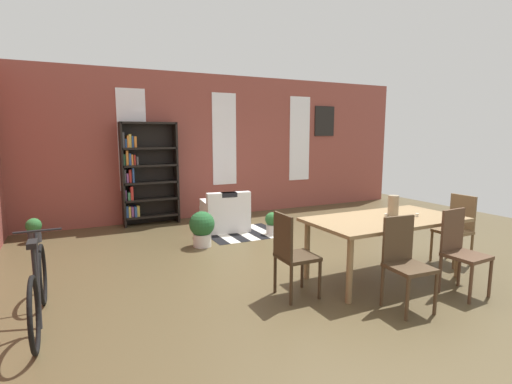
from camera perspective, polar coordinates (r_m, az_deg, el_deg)
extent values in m
plane|color=brown|center=(5.62, 9.46, -10.16)|extent=(10.79, 10.79, 0.00)
cube|color=brown|center=(8.60, -4.84, 6.73)|extent=(9.30, 0.12, 3.04)
cube|color=white|center=(8.03, -17.75, 7.31)|extent=(0.55, 0.02, 1.98)
cube|color=white|center=(8.53, -4.68, 7.74)|extent=(0.55, 0.02, 1.98)
cube|color=white|center=(9.42, 6.44, 7.79)|extent=(0.55, 0.02, 1.98)
cube|color=olive|center=(5.05, 18.48, -3.87)|extent=(1.94, 1.01, 0.04)
cylinder|color=olive|center=(4.30, 13.63, -11.16)|extent=(0.07, 0.07, 0.73)
cylinder|color=olive|center=(5.53, 27.75, -7.44)|extent=(0.07, 0.07, 0.73)
cylinder|color=olive|center=(4.91, 7.54, -8.47)|extent=(0.07, 0.07, 0.73)
cylinder|color=olive|center=(6.02, 21.53, -5.80)|extent=(0.07, 0.07, 0.73)
cylinder|color=#998466|center=(5.11, 19.58, -1.99)|extent=(0.13, 0.13, 0.27)
cylinder|color=silver|center=(5.26, 22.63, -3.14)|extent=(0.04, 0.04, 0.04)
cylinder|color=silver|center=(4.98, 19.23, -3.66)|extent=(0.04, 0.04, 0.03)
cylinder|color=silver|center=(5.11, 18.63, -3.27)|extent=(0.04, 0.04, 0.04)
cube|color=brown|center=(4.95, 28.59, -8.28)|extent=(0.42, 0.42, 0.04)
cube|color=brown|center=(4.98, 26.99, -5.08)|extent=(0.38, 0.05, 0.50)
cylinder|color=brown|center=(4.78, 29.08, -11.84)|extent=(0.04, 0.04, 0.43)
cylinder|color=brown|center=(5.08, 31.24, -10.83)|extent=(0.04, 0.04, 0.43)
cylinder|color=brown|center=(4.96, 25.48, -10.86)|extent=(0.04, 0.04, 0.43)
cylinder|color=brown|center=(5.25, 27.77, -9.96)|extent=(0.04, 0.04, 0.43)
cube|color=brown|center=(6.06, 26.97, -5.21)|extent=(0.41, 0.41, 0.04)
cube|color=brown|center=(6.15, 28.15, -2.70)|extent=(0.04, 0.38, 0.50)
cylinder|color=brown|center=(6.08, 24.43, -7.28)|extent=(0.04, 0.04, 0.43)
cylinder|color=brown|center=(5.87, 27.19, -8.01)|extent=(0.04, 0.04, 0.43)
cylinder|color=brown|center=(6.36, 26.48, -6.74)|extent=(0.04, 0.04, 0.43)
cylinder|color=brown|center=(6.16, 29.18, -7.41)|extent=(0.04, 0.04, 0.43)
cube|color=#3B2C1B|center=(4.35, 6.11, -9.49)|extent=(0.41, 0.41, 0.04)
cube|color=#3B2C1B|center=(4.19, 3.98, -6.61)|extent=(0.04, 0.38, 0.50)
cylinder|color=#3B2C1B|center=(4.38, 9.37, -12.69)|extent=(0.04, 0.04, 0.43)
cylinder|color=#3B2C1B|center=(4.66, 6.81, -11.31)|extent=(0.04, 0.04, 0.43)
cylinder|color=#3B2C1B|center=(4.20, 5.21, -13.57)|extent=(0.04, 0.04, 0.43)
cylinder|color=#3B2C1B|center=(4.49, 2.83, -12.04)|extent=(0.04, 0.04, 0.43)
cube|color=#493623|center=(4.29, 21.70, -10.35)|extent=(0.43, 0.43, 0.04)
cube|color=#493623|center=(4.34, 20.20, -6.57)|extent=(0.38, 0.06, 0.50)
cylinder|color=#493623|center=(4.13, 21.40, -14.55)|extent=(0.04, 0.04, 0.43)
cylinder|color=#493623|center=(4.37, 24.95, -13.46)|extent=(0.04, 0.04, 0.43)
cylinder|color=#493623|center=(4.38, 18.11, -13.04)|extent=(0.04, 0.04, 0.43)
cylinder|color=#493623|center=(4.60, 21.63, -12.13)|extent=(0.04, 0.04, 0.43)
cube|color=black|center=(7.84, -19.09, 2.37)|extent=(0.04, 0.30, 2.02)
cube|color=black|center=(8.04, -11.69, 2.80)|extent=(0.04, 0.30, 2.02)
cube|color=black|center=(8.07, -15.55, 2.69)|extent=(1.08, 0.01, 2.02)
cube|color=black|center=(8.05, -15.11, -3.37)|extent=(1.04, 0.30, 0.04)
cube|color=#284C8C|center=(7.95, -18.54, -2.70)|extent=(0.04, 0.24, 0.23)
cube|color=gold|center=(7.96, -18.20, -2.73)|extent=(0.04, 0.24, 0.21)
cube|color=#8C4C8C|center=(7.97, -17.80, -2.73)|extent=(0.05, 0.20, 0.20)
cube|color=#284C8C|center=(7.98, -17.41, -2.69)|extent=(0.04, 0.25, 0.20)
cube|color=gold|center=(7.98, -17.04, -2.64)|extent=(0.05, 0.18, 0.21)
cube|color=black|center=(7.99, -15.20, -1.01)|extent=(1.04, 0.30, 0.04)
cube|color=#8C4C8C|center=(7.90, -18.69, -0.42)|extent=(0.03, 0.17, 0.19)
cube|color=#33724C|center=(7.91, -18.30, -0.54)|extent=(0.05, 0.25, 0.15)
cube|color=#B22D28|center=(7.91, -17.92, -0.11)|extent=(0.05, 0.24, 0.26)
cube|color=black|center=(7.94, -15.30, 1.39)|extent=(1.04, 0.30, 0.04)
cube|color=#4C4C51|center=(7.85, -18.80, 2.24)|extent=(0.04, 0.16, 0.26)
cube|color=#8C4C8C|center=(7.86, -18.47, 1.99)|extent=(0.04, 0.19, 0.18)
cube|color=#B22D28|center=(7.86, -18.11, 2.27)|extent=(0.05, 0.19, 0.25)
cube|color=#284C8C|center=(7.87, -17.74, 2.39)|extent=(0.03, 0.24, 0.28)
cube|color=black|center=(7.91, -15.40, 3.81)|extent=(1.04, 0.30, 0.04)
cube|color=#33724C|center=(7.83, -18.89, 4.52)|extent=(0.05, 0.15, 0.21)
cube|color=orange|center=(7.83, -18.54, 4.80)|extent=(0.04, 0.21, 0.28)
cube|color=#284C8C|center=(7.84, -18.17, 4.61)|extent=(0.04, 0.22, 0.22)
cube|color=orange|center=(7.85, -17.86, 4.56)|extent=(0.03, 0.21, 0.20)
cube|color=#B22D28|center=(7.85, -17.52, 4.54)|extent=(0.03, 0.19, 0.19)
cube|color=#4C4C51|center=(7.86, -17.17, 4.43)|extent=(0.04, 0.22, 0.16)
cube|color=black|center=(7.89, -15.49, 6.24)|extent=(1.04, 0.30, 0.04)
cube|color=#4C4C51|center=(7.81, -19.05, 7.26)|extent=(0.04, 0.23, 0.29)
cube|color=#284C8C|center=(7.82, -18.72, 6.85)|extent=(0.03, 0.25, 0.17)
cube|color=orange|center=(7.82, -18.45, 7.07)|extent=(0.03, 0.25, 0.23)
cube|color=gold|center=(7.83, -18.14, 7.19)|extent=(0.05, 0.18, 0.25)
cube|color=#284C8C|center=(7.83, -17.80, 7.08)|extent=(0.03, 0.19, 0.22)
cube|color=orange|center=(7.84, -17.44, 7.06)|extent=(0.05, 0.18, 0.21)
cube|color=black|center=(7.89, -15.64, 9.77)|extent=(1.04, 0.30, 0.04)
cube|color=white|center=(7.38, -4.68, -3.93)|extent=(0.89, 0.89, 0.40)
cube|color=white|center=(7.00, -4.05, -1.47)|extent=(0.81, 0.25, 0.35)
cube|color=white|center=(7.42, -2.16, -1.68)|extent=(0.21, 0.73, 0.15)
cube|color=white|center=(7.25, -7.31, -1.98)|extent=(0.21, 0.73, 0.15)
cube|color=black|center=(6.98, -4.06, -0.38)|extent=(0.30, 0.20, 0.08)
torus|color=black|center=(3.84, -29.89, -15.40)|extent=(0.05, 0.66, 0.66)
torus|color=black|center=(4.80, -28.96, -10.56)|extent=(0.05, 0.66, 0.66)
cylinder|color=black|center=(4.28, -29.47, -11.46)|extent=(0.04, 0.32, 0.90)
cylinder|color=black|center=(4.05, -29.84, -9.92)|extent=(0.04, 0.04, 0.45)
cube|color=black|center=(3.99, -30.10, -6.64)|extent=(0.08, 0.20, 0.05)
cylinder|color=black|center=(4.57, -29.49, -5.02)|extent=(0.44, 0.03, 0.02)
cylinder|color=silver|center=(6.32, -7.92, -7.03)|extent=(0.29, 0.29, 0.21)
sphere|color=#235B2D|center=(6.26, -7.97, -4.69)|extent=(0.41, 0.41, 0.41)
cylinder|color=silver|center=(7.02, 2.38, -5.52)|extent=(0.21, 0.21, 0.17)
sphere|color=#2D6B33|center=(6.97, 2.39, -4.02)|extent=(0.25, 0.25, 0.25)
cylinder|color=#333338|center=(7.48, -29.84, -5.73)|extent=(0.21, 0.21, 0.19)
sphere|color=#2D6B33|center=(7.44, -29.95, -4.30)|extent=(0.25, 0.25, 0.25)
cube|color=black|center=(6.89, -6.25, -6.55)|extent=(0.19, 1.10, 0.01)
cube|color=silver|center=(6.95, -4.78, -6.38)|extent=(0.19, 1.10, 0.01)
cube|color=black|center=(7.02, -3.34, -6.22)|extent=(0.19, 1.10, 0.01)
cube|color=silver|center=(7.09, -1.93, -6.05)|extent=(0.19, 1.10, 0.01)
cube|color=black|center=(7.17, -0.55, -5.89)|extent=(0.19, 1.10, 0.01)
cube|color=silver|center=(7.25, 0.80, -5.72)|extent=(0.19, 1.10, 0.01)
cube|color=black|center=(7.33, 2.12, -5.56)|extent=(0.19, 1.10, 0.01)
cube|color=black|center=(9.82, 10.06, 10.24)|extent=(0.56, 0.03, 0.72)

